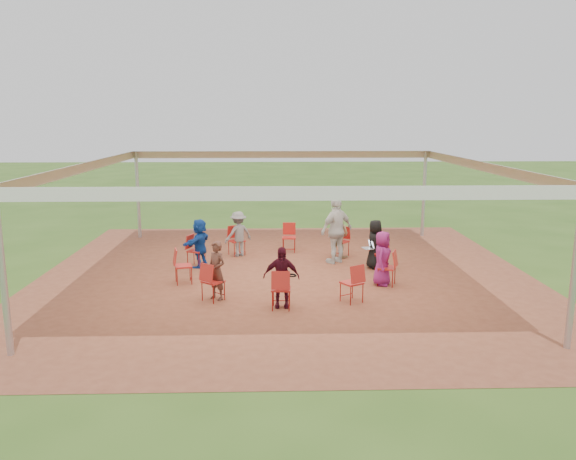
{
  "coord_description": "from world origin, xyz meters",
  "views": [
    {
      "loc": [
        -0.37,
        -14.44,
        4.11
      ],
      "look_at": [
        0.07,
        0.3,
        1.17
      ],
      "focal_mm": 35.0,
      "sensor_mm": 36.0,
      "label": 1
    }
  ],
  "objects_px": {
    "chair_2": "(289,238)",
    "person_seated_3": "(200,243)",
    "person_seated_0": "(375,244)",
    "chair_0": "(378,252)",
    "chair_1": "(341,242)",
    "chair_3": "(237,241)",
    "chair_6": "(213,282)",
    "chair_5": "(183,266)",
    "standing_person": "(337,230)",
    "chair_8": "(352,283)",
    "chair_4": "(196,251)",
    "person_seated_5": "(281,277)",
    "cable_coil": "(292,275)",
    "person_seated_6": "(382,258)",
    "laptop": "(369,246)",
    "chair_7": "(281,289)",
    "person_seated_4": "(217,270)",
    "person_seated_2": "(238,234)",
    "person_seated_1": "(339,235)",
    "chair_9": "(387,268)"
  },
  "relations": [
    {
      "from": "chair_2",
      "to": "chair_6",
      "type": "bearing_deg",
      "value": 72.0
    },
    {
      "from": "chair_2",
      "to": "chair_1",
      "type": "bearing_deg",
      "value": 162.0
    },
    {
      "from": "chair_0",
      "to": "cable_coil",
      "type": "bearing_deg",
      "value": 92.56
    },
    {
      "from": "chair_0",
      "to": "chair_8",
      "type": "bearing_deg",
      "value": 144.0
    },
    {
      "from": "chair_6",
      "to": "standing_person",
      "type": "xyz_separation_m",
      "value": [
        3.21,
        3.33,
        0.52
      ]
    },
    {
      "from": "person_seated_0",
      "to": "chair_0",
      "type": "bearing_deg",
      "value": -90.0
    },
    {
      "from": "laptop",
      "to": "person_seated_0",
      "type": "bearing_deg",
      "value": -90.0
    },
    {
      "from": "standing_person",
      "to": "laptop",
      "type": "relative_size",
      "value": 4.86
    },
    {
      "from": "chair_0",
      "to": "chair_3",
      "type": "bearing_deg",
      "value": 54.0
    },
    {
      "from": "chair_2",
      "to": "person_seated_6",
      "type": "relative_size",
      "value": 0.66
    },
    {
      "from": "chair_4",
      "to": "cable_coil",
      "type": "distance_m",
      "value": 2.89
    },
    {
      "from": "chair_5",
      "to": "chair_9",
      "type": "relative_size",
      "value": 1.0
    },
    {
      "from": "person_seated_5",
      "to": "cable_coil",
      "type": "distance_m",
      "value": 2.59
    },
    {
      "from": "chair_0",
      "to": "chair_8",
      "type": "distance_m",
      "value": 3.16
    },
    {
      "from": "person_seated_4",
      "to": "standing_person",
      "type": "height_order",
      "value": "standing_person"
    },
    {
      "from": "person_seated_6",
      "to": "standing_person",
      "type": "distance_m",
      "value": 2.4
    },
    {
      "from": "person_seated_3",
      "to": "standing_person",
      "type": "bearing_deg",
      "value": 116.29
    },
    {
      "from": "person_seated_5",
      "to": "person_seated_3",
      "type": "bearing_deg",
      "value": 126.0
    },
    {
      "from": "person_seated_2",
      "to": "person_seated_5",
      "type": "xyz_separation_m",
      "value": [
        1.21,
        -4.73,
        0.0
      ]
    },
    {
      "from": "chair_5",
      "to": "person_seated_6",
      "type": "relative_size",
      "value": 0.66
    },
    {
      "from": "chair_5",
      "to": "standing_person",
      "type": "bearing_deg",
      "value": 100.87
    },
    {
      "from": "chair_3",
      "to": "chair_7",
      "type": "distance_m",
      "value": 5.11
    },
    {
      "from": "chair_9",
      "to": "cable_coil",
      "type": "xyz_separation_m",
      "value": [
        -2.35,
        0.91,
        -0.43
      ]
    },
    {
      "from": "person_seated_3",
      "to": "person_seated_6",
      "type": "distance_m",
      "value": 5.14
    },
    {
      "from": "chair_0",
      "to": "person_seated_3",
      "type": "height_order",
      "value": "person_seated_3"
    },
    {
      "from": "chair_1",
      "to": "person_seated_2",
      "type": "distance_m",
      "value": 3.1
    },
    {
      "from": "chair_1",
      "to": "chair_0",
      "type": "bearing_deg",
      "value": 162.0
    },
    {
      "from": "chair_3",
      "to": "cable_coil",
      "type": "relative_size",
      "value": 2.81
    },
    {
      "from": "chair_2",
      "to": "chair_3",
      "type": "xyz_separation_m",
      "value": [
        -1.61,
        -0.41,
        0.0
      ]
    },
    {
      "from": "person_seated_1",
      "to": "person_seated_0",
      "type": "bearing_deg",
      "value": 162.0
    },
    {
      "from": "chair_4",
      "to": "cable_coil",
      "type": "xyz_separation_m",
      "value": [
        2.65,
        -1.07,
        -0.43
      ]
    },
    {
      "from": "chair_6",
      "to": "chair_5",
      "type": "bearing_deg",
      "value": 162.0
    },
    {
      "from": "chair_9",
      "to": "laptop",
      "type": "bearing_deg",
      "value": 27.54
    },
    {
      "from": "chair_3",
      "to": "chair_5",
      "type": "height_order",
      "value": "same"
    },
    {
      "from": "chair_2",
      "to": "chair_4",
      "type": "distance_m",
      "value": 3.16
    },
    {
      "from": "standing_person",
      "to": "cable_coil",
      "type": "xyz_separation_m",
      "value": [
        -1.34,
        -1.34,
        -0.95
      ]
    },
    {
      "from": "chair_3",
      "to": "person_seated_3",
      "type": "distance_m",
      "value": 1.65
    },
    {
      "from": "chair_5",
      "to": "chair_8",
      "type": "xyz_separation_m",
      "value": [
        4.04,
        -1.61,
        0.0
      ]
    },
    {
      "from": "laptop",
      "to": "chair_7",
      "type": "bearing_deg",
      "value": 128.27
    },
    {
      "from": "chair_8",
      "to": "cable_coil",
      "type": "relative_size",
      "value": 2.81
    },
    {
      "from": "chair_1",
      "to": "chair_5",
      "type": "relative_size",
      "value": 1.0
    },
    {
      "from": "chair_3",
      "to": "cable_coil",
      "type": "height_order",
      "value": "chair_3"
    },
    {
      "from": "chair_2",
      "to": "standing_person",
      "type": "height_order",
      "value": "standing_person"
    },
    {
      "from": "chair_8",
      "to": "standing_person",
      "type": "xyz_separation_m",
      "value": [
        0.05,
        3.53,
        0.52
      ]
    },
    {
      "from": "chair_1",
      "to": "chair_7",
      "type": "relative_size",
      "value": 1.0
    },
    {
      "from": "person_seated_1",
      "to": "person_seated_6",
      "type": "bearing_deg",
      "value": 144.0
    },
    {
      "from": "chair_5",
      "to": "cable_coil",
      "type": "xyz_separation_m",
      "value": [
        2.76,
        0.59,
        -0.43
      ]
    },
    {
      "from": "chair_1",
      "to": "person_seated_0",
      "type": "bearing_deg",
      "value": 157.98
    },
    {
      "from": "chair_1",
      "to": "chair_4",
      "type": "relative_size",
      "value": 1.0
    },
    {
      "from": "chair_2",
      "to": "person_seated_3",
      "type": "relative_size",
      "value": 0.66
    }
  ]
}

